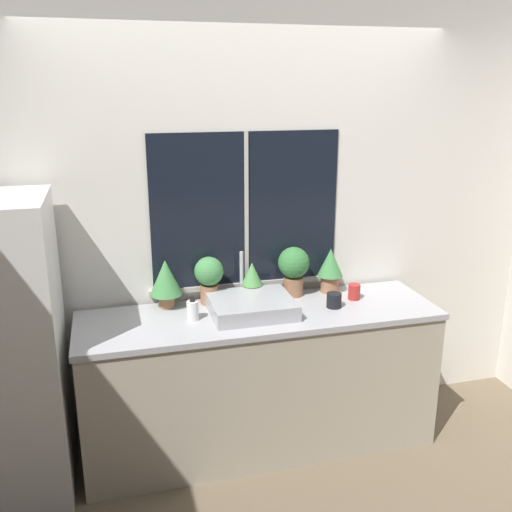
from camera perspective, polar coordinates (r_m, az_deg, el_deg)
ground_plane at (r=3.56m, az=1.75°, el=-20.77°), size 14.00×14.00×0.00m
wall_back at (r=3.56m, az=-1.12°, el=3.47°), size 8.00×0.09×2.70m
wall_right at (r=5.13m, az=18.97°, el=6.72°), size 0.06×7.00×2.70m
counter at (r=3.55m, az=0.41°, el=-12.27°), size 2.12×0.62×0.88m
refrigerator at (r=3.30m, az=-24.20°, el=-8.88°), size 0.62×0.66×1.65m
sink at (r=3.34m, az=-0.49°, el=-4.95°), size 0.48×0.46×0.31m
potted_plant_far_left at (r=3.42m, az=-9.01°, el=-2.30°), size 0.19×0.19×0.30m
potted_plant_left at (r=3.45m, az=-4.73°, el=-2.01°), size 0.18×0.18×0.29m
potted_plant_center at (r=3.52m, az=-0.40°, el=-2.46°), size 0.13×0.13×0.24m
potted_plant_right at (r=3.58m, az=3.78°, el=-1.11°), size 0.20×0.20×0.32m
potted_plant_far_right at (r=3.67m, az=7.44°, el=-1.14°), size 0.16×0.16×0.29m
soap_bottle at (r=3.26m, az=-6.36°, el=-5.39°), size 0.07×0.07×0.14m
mug_black at (r=3.46m, az=7.81°, el=-4.41°), size 0.09×0.09×0.09m
mug_red at (r=3.60m, az=9.79°, el=-3.55°), size 0.07×0.07×0.10m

